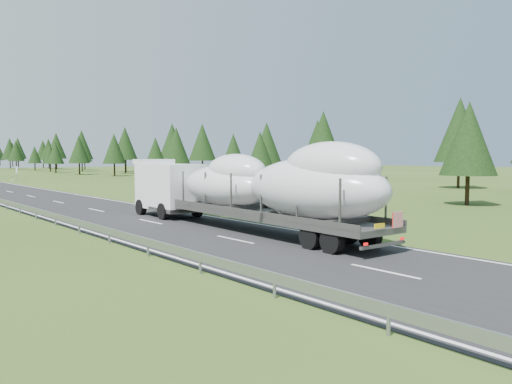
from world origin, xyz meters
TOP-DOWN VIEW (x-y plane):
  - ground at (0.00, 0.00)m, footprint 400.00×400.00m
  - highway_sign at (7.20, 80.00)m, footprint 0.08×0.90m
  - tree_line_right at (39.88, 109.17)m, footprint 27.47×311.73m
  - boat_truck at (2.53, 10.83)m, footprint 3.89×21.66m

SIDE VIEW (x-z plane):
  - ground at x=0.00m, z-range 0.00..0.00m
  - highway_sign at x=7.20m, z-range 0.51..3.11m
  - boat_truck at x=2.53m, z-range 0.14..5.01m
  - tree_line_right at x=39.88m, z-range 0.66..13.28m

